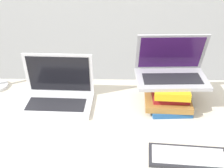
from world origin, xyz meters
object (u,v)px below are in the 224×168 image
(book_stack, at_px, (169,93))
(wireless_keyboard, at_px, (188,157))
(laptop_left, at_px, (58,94))
(laptop_on_books, at_px, (171,70))

(book_stack, height_order, wireless_keyboard, book_stack)
(book_stack, bearing_deg, wireless_keyboard, -87.10)
(laptop_left, xyz_separation_m, wireless_keyboard, (0.56, -0.39, -0.04))
(laptop_left, distance_m, laptop_on_books, 0.56)
(wireless_keyboard, bearing_deg, laptop_left, 144.85)
(book_stack, bearing_deg, laptop_left, -179.21)
(laptop_left, xyz_separation_m, book_stack, (0.54, 0.01, 0.01))
(book_stack, distance_m, wireless_keyboard, 0.40)
(laptop_left, height_order, wireless_keyboard, laptop_left)
(laptop_left, distance_m, book_stack, 0.54)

